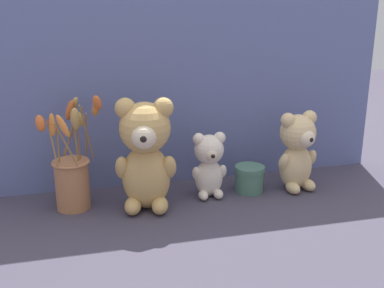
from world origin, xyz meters
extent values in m
plane|color=#3D3847|center=(0.00, 0.00, 0.00)|extent=(4.00, 4.00, 0.00)
cube|color=slate|center=(0.00, 0.17, 0.29)|extent=(1.27, 0.02, 0.57)
ellipsoid|color=tan|center=(-0.13, -0.01, 0.09)|extent=(0.15, 0.13, 0.18)
sphere|color=tan|center=(-0.13, -0.01, 0.23)|extent=(0.14, 0.14, 0.14)
sphere|color=beige|center=(-0.14, -0.06, 0.22)|extent=(0.07, 0.07, 0.07)
sphere|color=black|center=(-0.15, -0.09, 0.22)|extent=(0.02, 0.02, 0.02)
sphere|color=tan|center=(-0.09, -0.02, 0.28)|extent=(0.05, 0.05, 0.05)
sphere|color=tan|center=(-0.18, 0.00, 0.28)|extent=(0.05, 0.05, 0.05)
ellipsoid|color=tan|center=(-0.08, -0.03, 0.12)|extent=(0.05, 0.07, 0.08)
ellipsoid|color=tan|center=(-0.20, -0.01, 0.12)|extent=(0.05, 0.07, 0.08)
ellipsoid|color=tan|center=(-0.11, -0.05, 0.02)|extent=(0.06, 0.08, 0.04)
ellipsoid|color=tan|center=(-0.18, -0.04, 0.02)|extent=(0.06, 0.08, 0.04)
ellipsoid|color=#DBBC84|center=(0.32, 0.01, 0.07)|extent=(0.11, 0.10, 0.14)
sphere|color=#DBBC84|center=(0.32, 0.01, 0.17)|extent=(0.10, 0.10, 0.10)
sphere|color=beige|center=(0.32, -0.02, 0.17)|extent=(0.05, 0.05, 0.05)
sphere|color=black|center=(0.33, -0.04, 0.17)|extent=(0.01, 0.01, 0.01)
sphere|color=#DBBC84|center=(0.35, 0.02, 0.22)|extent=(0.04, 0.04, 0.04)
sphere|color=#DBBC84|center=(0.28, 0.01, 0.22)|extent=(0.04, 0.04, 0.04)
ellipsoid|color=#DBBC84|center=(0.36, 0.02, 0.09)|extent=(0.04, 0.05, 0.06)
ellipsoid|color=#DBBC84|center=(0.27, 0.00, 0.09)|extent=(0.04, 0.05, 0.06)
ellipsoid|color=#DBBC84|center=(0.35, -0.01, 0.02)|extent=(0.04, 0.06, 0.03)
ellipsoid|color=#DBBC84|center=(0.29, -0.02, 0.02)|extent=(0.04, 0.06, 0.03)
ellipsoid|color=beige|center=(0.05, 0.03, 0.05)|extent=(0.08, 0.07, 0.11)
sphere|color=beige|center=(0.05, 0.03, 0.14)|extent=(0.08, 0.08, 0.08)
sphere|color=beige|center=(0.05, 0.00, 0.14)|extent=(0.04, 0.04, 0.04)
sphere|color=black|center=(0.05, -0.02, 0.14)|extent=(0.01, 0.01, 0.01)
sphere|color=beige|center=(0.08, 0.03, 0.17)|extent=(0.03, 0.03, 0.03)
sphere|color=beige|center=(0.02, 0.03, 0.17)|extent=(0.03, 0.03, 0.03)
ellipsoid|color=beige|center=(0.09, 0.02, 0.07)|extent=(0.03, 0.04, 0.05)
ellipsoid|color=beige|center=(0.01, 0.02, 0.07)|extent=(0.03, 0.04, 0.05)
ellipsoid|color=beige|center=(0.07, 0.00, 0.01)|extent=(0.03, 0.05, 0.03)
ellipsoid|color=beige|center=(0.03, 0.00, 0.01)|extent=(0.03, 0.05, 0.03)
cylinder|color=#AD7047|center=(-0.33, 0.04, 0.07)|extent=(0.09, 0.09, 0.14)
torus|color=#AD7047|center=(-0.33, 0.04, 0.13)|extent=(0.10, 0.10, 0.01)
cylinder|color=olive|center=(-0.28, 0.04, 0.20)|extent=(0.01, 0.06, 0.13)
ellipsoid|color=orange|center=(-0.26, 0.04, 0.27)|extent=(0.02, 0.03, 0.04)
cylinder|color=olive|center=(-0.31, 0.02, 0.20)|extent=(0.01, 0.01, 0.12)
ellipsoid|color=tan|center=(-0.31, 0.02, 0.25)|extent=(0.04, 0.04, 0.06)
cylinder|color=olive|center=(-0.34, -0.01, 0.19)|extent=(0.05, 0.01, 0.12)
ellipsoid|color=orange|center=(-0.34, -0.03, 0.25)|extent=(0.04, 0.02, 0.06)
cylinder|color=olive|center=(-0.30, 0.03, 0.19)|extent=(0.01, 0.02, 0.11)
ellipsoid|color=tan|center=(-0.30, 0.03, 0.25)|extent=(0.03, 0.03, 0.04)
cylinder|color=olive|center=(-0.32, 0.08, 0.20)|extent=(0.07, 0.02, 0.14)
ellipsoid|color=tan|center=(-0.31, 0.11, 0.27)|extent=(0.04, 0.03, 0.05)
cylinder|color=olive|center=(-0.36, 0.04, 0.19)|extent=(0.01, 0.02, 0.10)
ellipsoid|color=orange|center=(-0.37, 0.04, 0.24)|extent=(0.02, 0.03, 0.06)
cylinder|color=olive|center=(-0.28, 0.01, 0.22)|extent=(0.03, 0.07, 0.16)
ellipsoid|color=#C65B28|center=(-0.25, 0.00, 0.30)|extent=(0.04, 0.04, 0.05)
cylinder|color=olive|center=(-0.32, 0.07, 0.20)|extent=(0.05, 0.01, 0.12)
ellipsoid|color=#C65B28|center=(-0.32, 0.09, 0.26)|extent=(0.04, 0.03, 0.06)
cylinder|color=olive|center=(-0.37, 0.02, 0.19)|extent=(0.02, 0.05, 0.11)
ellipsoid|color=#C65B28|center=(-0.39, 0.01, 0.25)|extent=(0.04, 0.05, 0.05)
cylinder|color=#47705B|center=(0.18, 0.03, 0.03)|extent=(0.08, 0.08, 0.06)
cylinder|color=#47705B|center=(0.18, 0.03, 0.07)|extent=(0.09, 0.09, 0.01)
camera|label=1|loc=(-0.31, -1.21, 0.56)|focal=45.00mm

